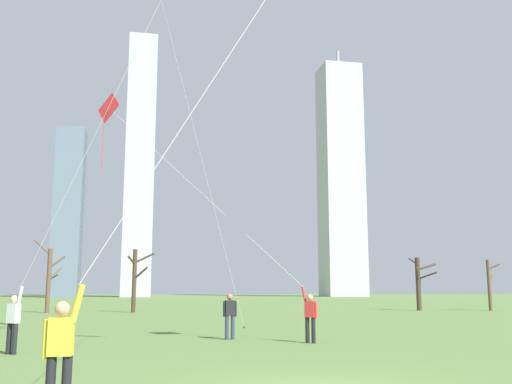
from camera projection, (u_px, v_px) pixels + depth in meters
name	position (u px, v px, depth m)	size (l,w,h in m)	color
kite_flyer_midfield_right_purple	(92.00, 156.00, 15.84)	(9.60, 7.86, 21.04)	black
kite_flyer_foreground_left_green	(203.00, 122.00, 9.13)	(9.66, 0.93, 16.95)	black
kite_flyer_far_back_red	(247.00, 250.00, 20.97)	(7.94, 5.96, 10.17)	black
bystander_watching_nearby	(230.00, 314.00, 21.02)	(0.51, 0.24, 1.62)	#33384C
bare_tree_center	(419.00, 281.00, 49.89)	(2.41, 2.98, 4.54)	#423326
bare_tree_rightmost	(135.00, 278.00, 45.59)	(2.09, 1.28, 4.92)	#423326
bare_tree_left_of_center	(490.00, 283.00, 49.54)	(1.41, 1.78, 4.29)	brown
bare_tree_far_right_edge	(49.00, 278.00, 44.61)	(2.35, 1.86, 5.59)	brown
skyline_tall_tower	(140.00, 165.00, 142.09)	(6.85, 11.61, 63.62)	#B2B2B7
skyline_short_annex	(341.00, 179.00, 149.19)	(9.93, 9.49, 64.56)	#B2B2B7
skyline_wide_slab	(68.00, 212.00, 132.39)	(6.17, 7.64, 38.49)	slate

